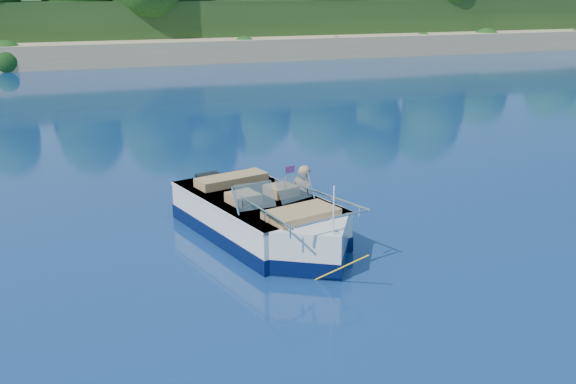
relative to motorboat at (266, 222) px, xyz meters
name	(u,v)px	position (x,y,z in m)	size (l,w,h in m)	color
ground	(336,301)	(0.19, -2.93, -0.36)	(160.00, 160.00, 0.00)	#0B204F
shoreline	(83,28)	(0.19, 60.85, 0.62)	(170.00, 59.00, 6.00)	tan
motorboat	(266,222)	(0.00, 0.00, 0.00)	(2.83, 5.49, 1.86)	white
tow_tube	(303,207)	(1.33, 1.38, -0.28)	(1.44, 1.44, 0.32)	#FFF600
boy	(300,210)	(1.29, 1.42, -0.36)	(0.59, 0.39, 1.61)	tan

